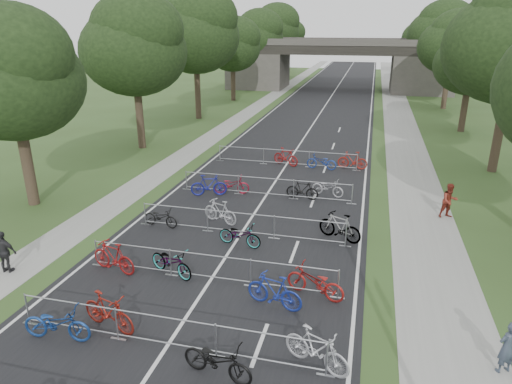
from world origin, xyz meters
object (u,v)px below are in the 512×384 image
overpass_bridge (337,64)px  pedestrian_b (449,201)px  pedestrian_c (4,252)px  pedestrian_a (507,348)px

overpass_bridge → pedestrian_b: (9.20, -45.64, -2.68)m
overpass_bridge → pedestrian_c: overpass_bridge is taller
pedestrian_a → pedestrian_c: size_ratio=0.93×
pedestrian_c → pedestrian_a: bearing=171.9°
pedestrian_a → pedestrian_c: bearing=-33.1°
overpass_bridge → pedestrian_b: overpass_bridge is taller
pedestrian_a → pedestrian_b: bearing=-119.1°
pedestrian_b → pedestrian_c: 19.39m
pedestrian_c → pedestrian_b: bearing=-154.3°
pedestrian_a → pedestrian_b: pedestrian_b is taller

